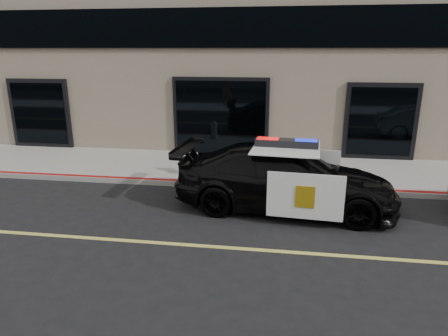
# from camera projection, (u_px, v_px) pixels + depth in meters

# --- Properties ---
(ground) EXTENTS (120.00, 120.00, 0.00)m
(ground) POSITION_uv_depth(u_px,v_px,m) (217.00, 247.00, 7.99)
(ground) COLOR black
(ground) RESTS_ON ground
(sidewalk_n) EXTENTS (60.00, 3.50, 0.15)m
(sidewalk_n) POSITION_uv_depth(u_px,v_px,m) (243.00, 169.00, 12.95)
(sidewalk_n) COLOR gray
(sidewalk_n) RESTS_ON ground
(police_car) EXTENTS (3.00, 5.68, 1.75)m
(police_car) POSITION_uv_depth(u_px,v_px,m) (285.00, 178.00, 9.76)
(police_car) COLOR black
(police_car) RESTS_ON ground
(fire_hydrant) EXTENTS (0.34, 0.47, 0.75)m
(fire_hydrant) POSITION_uv_depth(u_px,v_px,m) (186.00, 162.00, 12.17)
(fire_hydrant) COLOR white
(fire_hydrant) RESTS_ON sidewalk_n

